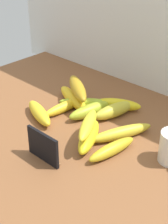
{
  "coord_description": "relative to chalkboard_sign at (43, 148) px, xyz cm",
  "views": [
    {
      "loc": [
        63.29,
        -60.68,
        59.02
      ],
      "look_at": [
        2.84,
        3.32,
        8.0
      ],
      "focal_mm": 55.21,
      "sensor_mm": 36.0,
      "label": 1
    }
  ],
  "objects": [
    {
      "name": "counter_top",
      "position": [
        -6.4,
        15.69,
        -5.36
      ],
      "size": [
        110.0,
        76.0,
        3.0
      ],
      "primitive_type": "cube",
      "color": "brown",
      "rests_on": "ground"
    },
    {
      "name": "chalkboard_sign",
      "position": [
        0.0,
        0.0,
        0.0
      ],
      "size": [
        11.0,
        1.8,
        8.4
      ],
      "color": "black",
      "rests_on": "counter_top"
    },
    {
      "name": "banana_2",
      "position": [
        -16.81,
        12.71,
        -1.82
      ],
      "size": [
        16.44,
        9.37,
        4.08
      ],
      "primitive_type": "ellipsoid",
      "rotation": [
        0.0,
        0.0,
        2.79
      ],
      "color": "yellow",
      "rests_on": "counter_top"
    },
    {
      "name": "banana_5",
      "position": [
        -10.38,
        28.68,
        -2.2
      ],
      "size": [
        17.9,
        14.6,
        3.31
      ],
      "primitive_type": "ellipsoid",
      "rotation": [
        0.0,
        0.0,
        0.64
      ],
      "color": "#A1BF2C",
      "rests_on": "counter_top"
    },
    {
      "name": "banana_7",
      "position": [
        8.46,
        21.78,
        -2.08
      ],
      "size": [
        10.99,
        19.39,
        3.55
      ],
      "primitive_type": "ellipsoid",
      "rotation": [
        0.0,
        0.0,
        1.17
      ],
      "color": "gold",
      "rests_on": "counter_top"
    },
    {
      "name": "banana_9",
      "position": [
        -15.75,
        26.69,
        -1.76
      ],
      "size": [
        19.13,
        10.6,
        4.2
      ],
      "primitive_type": "ellipsoid",
      "rotation": [
        0.0,
        0.0,
        5.92
      ],
      "color": "yellow",
      "rests_on": "counter_top"
    },
    {
      "name": "banana_8",
      "position": [
        -14.48,
        21.57,
        -2.24
      ],
      "size": [
        4.27,
        17.14,
        3.23
      ],
      "primitive_type": "ellipsoid",
      "rotation": [
        0.0,
        0.0,
        4.65
      ],
      "color": "yellow",
      "rests_on": "counter_top"
    },
    {
      "name": "banana_11",
      "position": [
        3.3,
        13.3,
        2.21
      ],
      "size": [
        10.73,
        15.31,
        3.43
      ],
      "primitive_type": "ellipsoid",
      "rotation": [
        0.0,
        0.0,
        2.09
      ],
      "color": "yellow",
      "rests_on": "banana_4"
    },
    {
      "name": "banana_4",
      "position": [
        3.44,
        13.59,
        -1.68
      ],
      "size": [
        11.68,
        16.53,
        4.35
      ],
      "primitive_type": "ellipsoid",
      "rotation": [
        0.0,
        0.0,
        2.07
      ],
      "color": "yellow",
      "rests_on": "counter_top"
    },
    {
      "name": "banana_10",
      "position": [
        -14.26,
        27.3,
        2.46
      ],
      "size": [
        17.72,
        13.88,
        4.24
      ],
      "primitive_type": "ellipsoid",
      "rotation": [
        0.0,
        0.0,
        5.69
      ],
      "color": "#B2871C",
      "rests_on": "banana_9"
    },
    {
      "name": "banana_3",
      "position": [
        -6.29,
        24.76,
        -1.82
      ],
      "size": [
        6.85,
        16.14,
        4.08
      ],
      "primitive_type": "ellipsoid",
      "rotation": [
        0.0,
        0.0,
        4.53
      ],
      "color": "#A4B429",
      "rests_on": "counter_top"
    },
    {
      "name": "banana_1",
      "position": [
        11.45,
        13.97,
        -2.17
      ],
      "size": [
        5.47,
        16.07,
        3.37
      ],
      "primitive_type": "ellipsoid",
      "rotation": [
        0.0,
        0.0,
        1.44
      ],
      "color": "gold",
      "rests_on": "counter_top"
    },
    {
      "name": "banana_6",
      "position": [
        -0.72,
        29.91,
        -1.72
      ],
      "size": [
        7.37,
        15.81,
        4.27
      ],
      "primitive_type": "ellipsoid",
      "rotation": [
        0.0,
        0.0,
        4.5
      ],
      "color": "gold",
      "rests_on": "counter_top"
    },
    {
      "name": "banana_0",
      "position": [
        -2.57,
        34.1,
        -1.94
      ],
      "size": [
        15.0,
        10.73,
        3.84
      ],
      "primitive_type": "ellipsoid",
      "rotation": [
        0.0,
        0.0,
        0.51
      ],
      "color": "yellow",
      "rests_on": "counter_top"
    }
  ]
}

